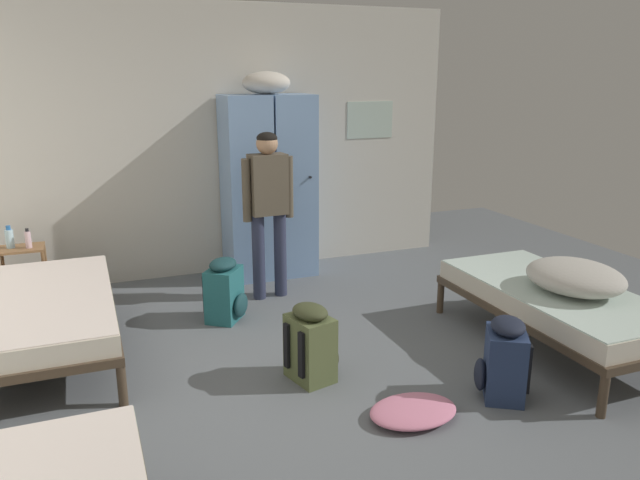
{
  "coord_description": "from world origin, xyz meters",
  "views": [
    {
      "loc": [
        -1.48,
        -3.5,
        2.06
      ],
      "look_at": [
        0.0,
        0.27,
        0.95
      ],
      "focal_mm": 34.44,
      "sensor_mm": 36.0,
      "label": 1
    }
  ],
  "objects_px": {
    "water_bottle": "(10,238)",
    "person_traveler": "(268,200)",
    "lotion_bottle": "(28,239)",
    "bed_right": "(555,301)",
    "backpack_navy": "(504,360)",
    "backpack_olive": "(311,344)",
    "shelf_unit": "(24,272)",
    "locker_bank": "(269,183)",
    "clothes_pile_pink": "(413,411)",
    "bed_left_rear": "(50,309)",
    "bedding_heap": "(575,277)",
    "backpack_teal": "(225,291)"
  },
  "relations": [
    {
      "from": "bed_right",
      "to": "backpack_navy",
      "type": "distance_m",
      "value": 0.98
    },
    {
      "from": "bed_left_rear",
      "to": "backpack_olive",
      "type": "xyz_separation_m",
      "value": [
        1.67,
        -1.02,
        -0.12
      ]
    },
    {
      "from": "water_bottle",
      "to": "backpack_navy",
      "type": "relative_size",
      "value": 0.36
    },
    {
      "from": "bedding_heap",
      "to": "person_traveler",
      "type": "xyz_separation_m",
      "value": [
        -1.76,
        1.97,
        0.33
      ]
    },
    {
      "from": "lotion_bottle",
      "to": "backpack_olive",
      "type": "bearing_deg",
      "value": -49.09
    },
    {
      "from": "lotion_bottle",
      "to": "bedding_heap",
      "type": "bearing_deg",
      "value": -32.66
    },
    {
      "from": "bed_right",
      "to": "backpack_teal",
      "type": "height_order",
      "value": "backpack_teal"
    },
    {
      "from": "shelf_unit",
      "to": "locker_bank",
      "type": "bearing_deg",
      "value": 3.73
    },
    {
      "from": "clothes_pile_pink",
      "to": "bed_left_rear",
      "type": "bearing_deg",
      "value": 140.27
    },
    {
      "from": "bed_right",
      "to": "water_bottle",
      "type": "height_order",
      "value": "water_bottle"
    },
    {
      "from": "locker_bank",
      "to": "shelf_unit",
      "type": "distance_m",
      "value": 2.42
    },
    {
      "from": "backpack_olive",
      "to": "locker_bank",
      "type": "bearing_deg",
      "value": 79.93
    },
    {
      "from": "bed_right",
      "to": "person_traveler",
      "type": "distance_m",
      "value": 2.58
    },
    {
      "from": "backpack_olive",
      "to": "backpack_navy",
      "type": "distance_m",
      "value": 1.27
    },
    {
      "from": "bed_left_rear",
      "to": "bed_right",
      "type": "height_order",
      "value": "same"
    },
    {
      "from": "backpack_olive",
      "to": "backpack_navy",
      "type": "bearing_deg",
      "value": -32.63
    },
    {
      "from": "locker_bank",
      "to": "bedding_heap",
      "type": "bearing_deg",
      "value": -59.48
    },
    {
      "from": "backpack_teal",
      "to": "bed_right",
      "type": "bearing_deg",
      "value": -33.13
    },
    {
      "from": "backpack_olive",
      "to": "clothes_pile_pink",
      "type": "relative_size",
      "value": 0.98
    },
    {
      "from": "water_bottle",
      "to": "clothes_pile_pink",
      "type": "height_order",
      "value": "water_bottle"
    },
    {
      "from": "person_traveler",
      "to": "backpack_olive",
      "type": "xyz_separation_m",
      "value": [
        -0.21,
        -1.66,
        -0.67
      ]
    },
    {
      "from": "bed_left_rear",
      "to": "shelf_unit",
      "type": "bearing_deg",
      "value": 102.26
    },
    {
      "from": "bed_right",
      "to": "backpack_olive",
      "type": "bearing_deg",
      "value": 174.05
    },
    {
      "from": "bed_right",
      "to": "backpack_navy",
      "type": "xyz_separation_m",
      "value": [
        -0.84,
        -0.49,
        -0.12
      ]
    },
    {
      "from": "lotion_bottle",
      "to": "backpack_navy",
      "type": "distance_m",
      "value": 4.08
    },
    {
      "from": "shelf_unit",
      "to": "backpack_navy",
      "type": "xyz_separation_m",
      "value": [
        2.99,
        -2.86,
        -0.09
      ]
    },
    {
      "from": "locker_bank",
      "to": "backpack_teal",
      "type": "height_order",
      "value": "locker_bank"
    },
    {
      "from": "lotion_bottle",
      "to": "backpack_navy",
      "type": "bearing_deg",
      "value": -43.99
    },
    {
      "from": "water_bottle",
      "to": "backpack_navy",
      "type": "distance_m",
      "value": 4.23
    },
    {
      "from": "bedding_heap",
      "to": "clothes_pile_pink",
      "type": "height_order",
      "value": "bedding_heap"
    },
    {
      "from": "shelf_unit",
      "to": "backpack_olive",
      "type": "height_order",
      "value": "shelf_unit"
    },
    {
      "from": "lotion_bottle",
      "to": "bed_right",
      "type": "bearing_deg",
      "value": -31.81
    },
    {
      "from": "shelf_unit",
      "to": "lotion_bottle",
      "type": "distance_m",
      "value": 0.31
    },
    {
      "from": "bedding_heap",
      "to": "water_bottle",
      "type": "relative_size",
      "value": 3.76
    },
    {
      "from": "person_traveler",
      "to": "backpack_olive",
      "type": "relative_size",
      "value": 2.82
    },
    {
      "from": "bed_right",
      "to": "clothes_pile_pink",
      "type": "height_order",
      "value": "bed_right"
    },
    {
      "from": "bed_left_rear",
      "to": "lotion_bottle",
      "type": "distance_m",
      "value": 1.16
    },
    {
      "from": "shelf_unit",
      "to": "bed_right",
      "type": "distance_m",
      "value": 4.5
    },
    {
      "from": "lotion_bottle",
      "to": "backpack_teal",
      "type": "xyz_separation_m",
      "value": [
        1.53,
        -0.88,
        -0.39
      ]
    },
    {
      "from": "water_bottle",
      "to": "backpack_navy",
      "type": "xyz_separation_m",
      "value": [
        3.07,
        -2.88,
        -0.4
      ]
    },
    {
      "from": "bed_right",
      "to": "water_bottle",
      "type": "relative_size",
      "value": 9.51
    },
    {
      "from": "backpack_navy",
      "to": "water_bottle",
      "type": "bearing_deg",
      "value": 136.84
    },
    {
      "from": "bed_left_rear",
      "to": "lotion_bottle",
      "type": "relative_size",
      "value": 10.81
    },
    {
      "from": "shelf_unit",
      "to": "backpack_olive",
      "type": "xyz_separation_m",
      "value": [
        1.92,
        -2.17,
        -0.09
      ]
    },
    {
      "from": "backpack_navy",
      "to": "backpack_olive",
      "type": "bearing_deg",
      "value": 147.37
    },
    {
      "from": "backpack_navy",
      "to": "clothes_pile_pink",
      "type": "relative_size",
      "value": 0.98
    },
    {
      "from": "shelf_unit",
      "to": "clothes_pile_pink",
      "type": "distance_m",
      "value": 3.71
    },
    {
      "from": "bed_right",
      "to": "water_bottle",
      "type": "xyz_separation_m",
      "value": [
        -3.91,
        2.39,
        0.28
      ]
    },
    {
      "from": "bed_left_rear",
      "to": "person_traveler",
      "type": "bearing_deg",
      "value": 18.82
    },
    {
      "from": "water_bottle",
      "to": "person_traveler",
      "type": "bearing_deg",
      "value": -13.53
    }
  ]
}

